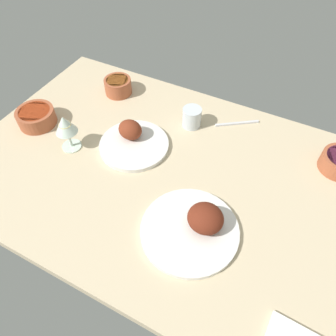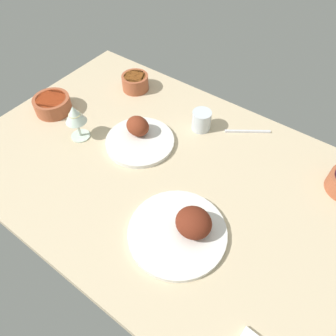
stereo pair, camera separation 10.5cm
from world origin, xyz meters
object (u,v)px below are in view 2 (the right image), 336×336
(water_tumbler, at_px, (201,120))
(bowl_soup, at_px, (135,82))
(fork_loose, at_px, (248,131))
(plate_near_viewer, at_px, (183,229))
(wine_glass, at_px, (75,116))
(bowl_sauce, at_px, (52,104))
(plate_far_side, at_px, (139,137))

(water_tumbler, bearing_deg, bowl_soup, -7.04)
(fork_loose, bearing_deg, bowl_soup, -30.48)
(plate_near_viewer, xyz_separation_m, wine_glass, (0.53, -0.11, 0.07))
(bowl_sauce, distance_m, wine_glass, 0.21)
(plate_far_side, height_order, wine_glass, wine_glass)
(plate_far_side, xyz_separation_m, bowl_sauce, (0.39, 0.07, 0.01))
(bowl_soup, xyz_separation_m, fork_loose, (-0.51, -0.04, -0.03))
(plate_far_side, relative_size, plate_near_viewer, 0.87)
(water_tumbler, bearing_deg, plate_far_side, 52.80)
(bowl_sauce, height_order, wine_glass, wine_glass)
(water_tumbler, bearing_deg, plate_near_viewer, 115.89)
(plate_near_viewer, relative_size, bowl_sauce, 2.02)
(plate_far_side, bearing_deg, bowl_soup, -47.65)
(bowl_sauce, bearing_deg, wine_glass, 167.81)
(bowl_sauce, relative_size, wine_glass, 1.02)
(plate_near_viewer, distance_m, water_tumbler, 0.45)
(plate_far_side, distance_m, fork_loose, 0.41)
(plate_far_side, bearing_deg, fork_loose, -137.43)
(plate_near_viewer, distance_m, fork_loose, 0.50)
(bowl_soup, height_order, bowl_sauce, bowl_soup)
(bowl_sauce, bearing_deg, water_tumbler, -153.92)
(plate_near_viewer, relative_size, bowl_soup, 2.58)
(bowl_soup, relative_size, fork_loose, 0.65)
(bowl_sauce, height_order, fork_loose, bowl_sauce)
(plate_near_viewer, height_order, wine_glass, wine_glass)
(plate_near_viewer, bearing_deg, fork_loose, -85.01)
(plate_near_viewer, bearing_deg, water_tumbler, -64.11)
(plate_far_side, bearing_deg, wine_glass, 30.04)
(plate_far_side, xyz_separation_m, bowl_soup, (0.21, -0.23, 0.01))
(plate_far_side, distance_m, plate_near_viewer, 0.41)
(bowl_soup, relative_size, wine_glass, 0.80)
(wine_glass, bearing_deg, bowl_sauce, -12.19)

